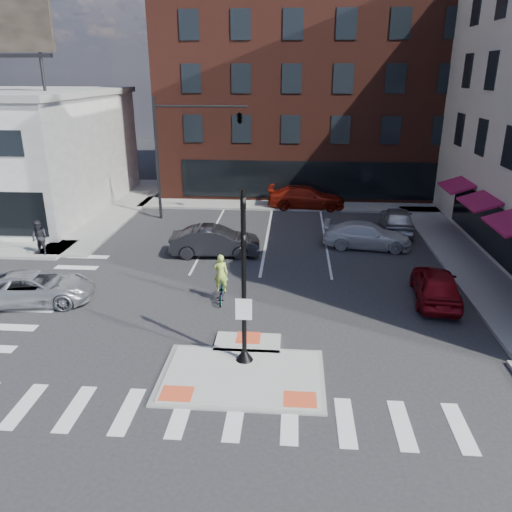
# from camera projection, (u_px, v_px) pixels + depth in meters

# --- Properties ---
(ground) EXTENTS (120.00, 120.00, 0.00)m
(ground) POSITION_uv_depth(u_px,v_px,m) (243.00, 369.00, 16.88)
(ground) COLOR #28282B
(ground) RESTS_ON ground
(refuge_island) EXTENTS (5.40, 4.65, 0.13)m
(refuge_island) POSITION_uv_depth(u_px,v_px,m) (243.00, 372.00, 16.62)
(refuge_island) COLOR gray
(refuge_island) RESTS_ON ground
(sidewalk_nw) EXTENTS (23.50, 20.50, 0.15)m
(sidewalk_nw) POSITION_uv_depth(u_px,v_px,m) (10.00, 226.00, 32.36)
(sidewalk_nw) COLOR gray
(sidewalk_nw) RESTS_ON ground
(sidewalk_e) EXTENTS (3.00, 24.00, 0.15)m
(sidewalk_e) POSITION_uv_depth(u_px,v_px,m) (473.00, 267.00, 25.43)
(sidewalk_e) COLOR gray
(sidewalk_e) RESTS_ON ground
(sidewalk_n) EXTENTS (26.00, 3.00, 0.15)m
(sidewalk_n) POSITION_uv_depth(u_px,v_px,m) (313.00, 205.00, 37.21)
(sidewalk_n) COLOR gray
(sidewalk_n) RESTS_ON ground
(building_n) EXTENTS (24.40, 18.40, 15.50)m
(building_n) POSITION_uv_depth(u_px,v_px,m) (313.00, 92.00, 43.87)
(building_n) COLOR #4E2118
(building_n) RESTS_ON ground
(building_far_left) EXTENTS (10.00, 12.00, 10.00)m
(building_far_left) POSITION_uv_depth(u_px,v_px,m) (253.00, 109.00, 64.06)
(building_far_left) COLOR slate
(building_far_left) RESTS_ON ground
(building_far_right) EXTENTS (12.00, 12.00, 12.00)m
(building_far_right) POSITION_uv_depth(u_px,v_px,m) (354.00, 100.00, 64.64)
(building_far_right) COLOR brown
(building_far_right) RESTS_ON ground
(signal_pole) EXTENTS (0.60, 0.60, 5.98)m
(signal_pole) POSITION_uv_depth(u_px,v_px,m) (244.00, 301.00, 16.43)
(signal_pole) COLOR black
(signal_pole) RESTS_ON refuge_island
(mast_arm_signal) EXTENTS (6.10, 2.24, 8.00)m
(mast_arm_signal) POSITION_uv_depth(u_px,v_px,m) (217.00, 126.00, 31.81)
(mast_arm_signal) COLOR black
(mast_arm_signal) RESTS_ON ground
(silver_suv) EXTENTS (5.27, 3.06, 1.38)m
(silver_suv) POSITION_uv_depth(u_px,v_px,m) (35.00, 288.00, 21.53)
(silver_suv) COLOR silver
(silver_suv) RESTS_ON ground
(red_sedan) EXTENTS (2.30, 4.65, 1.52)m
(red_sedan) POSITION_uv_depth(u_px,v_px,m) (436.00, 285.00, 21.66)
(red_sedan) COLOR maroon
(red_sedan) RESTS_ON ground
(white_pickup) EXTENTS (5.13, 2.56, 1.43)m
(white_pickup) POSITION_uv_depth(u_px,v_px,m) (367.00, 235.00, 28.33)
(white_pickup) COLOR silver
(white_pickup) RESTS_ON ground
(bg_car_dark) EXTENTS (4.95, 2.04, 1.60)m
(bg_car_dark) POSITION_uv_depth(u_px,v_px,m) (215.00, 241.00, 27.08)
(bg_car_dark) COLOR #25252A
(bg_car_dark) RESTS_ON ground
(bg_car_silver) EXTENTS (2.23, 4.81, 1.60)m
(bg_car_silver) POSITION_uv_depth(u_px,v_px,m) (397.00, 220.00, 31.06)
(bg_car_silver) COLOR #B5B7BD
(bg_car_silver) RESTS_ON ground
(bg_car_red) EXTENTS (5.62, 2.37, 1.62)m
(bg_car_red) POSITION_uv_depth(u_px,v_px,m) (306.00, 197.00, 36.53)
(bg_car_red) COLOR maroon
(bg_car_red) RESTS_ON ground
(cyclist) EXTENTS (0.73, 1.75, 2.17)m
(cyclist) POSITION_uv_depth(u_px,v_px,m) (221.00, 286.00, 21.64)
(cyclist) COLOR #3F3F44
(cyclist) RESTS_ON ground
(pedestrian_a) EXTENTS (1.06, 0.92, 1.88)m
(pedestrian_a) POSITION_uv_depth(u_px,v_px,m) (39.00, 238.00, 26.72)
(pedestrian_a) COLOR black
(pedestrian_a) RESTS_ON sidewalk_nw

